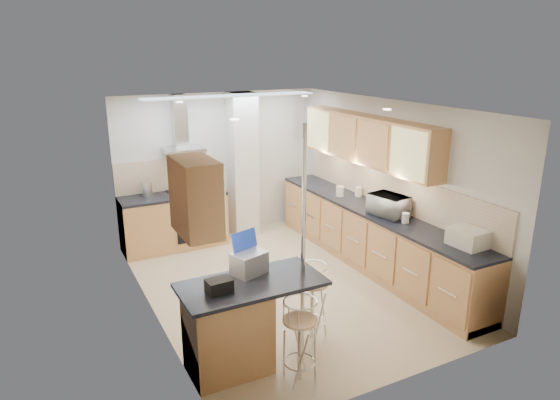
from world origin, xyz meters
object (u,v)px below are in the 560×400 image
bar_stool_near (300,340)px  bread_bin (468,238)px  microwave (389,205)px  bar_stool_end (312,302)px  laptop (249,263)px

bar_stool_near → bread_bin: 2.49m
microwave → bar_stool_end: bearing=107.3°
microwave → laptop: 2.70m
microwave → bar_stool_near: (-2.32, -1.55, -0.63)m
microwave → bread_bin: size_ratio=1.30×
laptop → bread_bin: bearing=-27.9°
laptop → bar_stool_end: bearing=-22.6°
microwave → laptop: size_ratio=1.60×
microwave → bar_stool_near: 2.86m
bar_stool_near → bar_stool_end: bar_stool_end is taller
bar_stool_near → bar_stool_end: bearing=31.6°
microwave → laptop: bearing=98.9°
laptop → bread_bin: size_ratio=0.82×
microwave → bread_bin: 1.35m
microwave → bar_stool_end: size_ratio=0.60×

